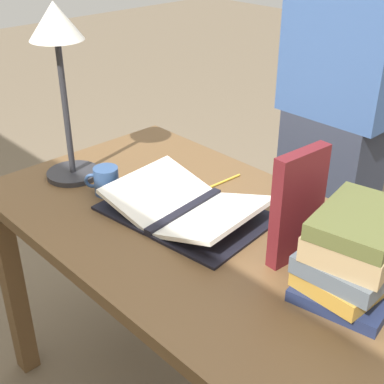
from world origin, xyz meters
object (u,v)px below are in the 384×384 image
at_px(open_book, 185,208).
at_px(coffee_mug, 106,181).
at_px(book_stack_tall, 356,254).
at_px(pencil, 223,182).
at_px(person_reader, 339,104).
at_px(reading_lamp, 58,50).
at_px(book_standing_upright, 298,206).

bearing_deg(open_book, coffee_mug, 13.06).
relative_size(open_book, book_stack_tall, 1.77).
xyz_separation_m(open_book, coffee_mug, (0.24, 0.09, 0.02)).
relative_size(open_book, pencil, 3.24).
height_order(open_book, book_stack_tall, book_stack_tall).
bearing_deg(coffee_mug, person_reader, -111.42).
xyz_separation_m(reading_lamp, person_reader, (-0.44, -0.73, -0.22)).
xyz_separation_m(coffee_mug, pencil, (-0.19, -0.29, -0.04)).
distance_m(book_standing_upright, person_reader, 0.64).
xyz_separation_m(reading_lamp, pencil, (-0.35, -0.30, -0.38)).
bearing_deg(pencil, person_reader, -102.60).
height_order(book_stack_tall, person_reader, person_reader).
bearing_deg(book_stack_tall, person_reader, -53.35).
xyz_separation_m(book_stack_tall, coffee_mug, (0.72, 0.13, -0.05)).
bearing_deg(coffee_mug, open_book, -160.52).
xyz_separation_m(book_stack_tall, pencil, (0.54, -0.16, -0.09)).
bearing_deg(book_stack_tall, open_book, 5.12).
relative_size(book_standing_upright, reading_lamp, 0.53).
relative_size(book_stack_tall, pencil, 1.83).
xyz_separation_m(book_standing_upright, coffee_mug, (0.56, 0.14, -0.10)).
bearing_deg(person_reader, pencil, -102.60).
bearing_deg(pencil, book_stack_tall, 163.25).
distance_m(book_standing_upright, coffee_mug, 0.58).
distance_m(pencil, person_reader, 0.47).
distance_m(open_book, reading_lamp, 0.55).
height_order(open_book, pencil, open_book).
bearing_deg(coffee_mug, book_stack_tall, -169.88).
bearing_deg(reading_lamp, book_standing_upright, -168.03).
bearing_deg(open_book, book_stack_tall, 178.71).
bearing_deg(pencil, open_book, 105.53).
height_order(book_standing_upright, pencil, book_standing_upright).
bearing_deg(coffee_mug, reading_lamp, 3.82).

